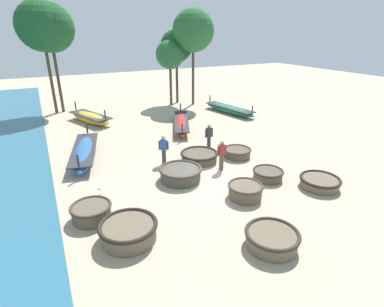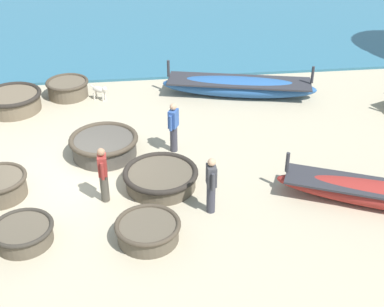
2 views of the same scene
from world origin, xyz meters
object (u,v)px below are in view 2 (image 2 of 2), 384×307
coracle_front_left (104,145)px  coracle_weathered (13,101)px  long_boat_green_hull (239,86)px  fisherman_crouching (174,126)px  coracle_upturned (68,88)px  coracle_beside_post (23,233)px  fisherman_standing_right (103,173)px  dog (100,90)px  coracle_center (161,177)px  fisherman_standing_left (211,184)px  coracle_nearest (148,230)px

coracle_front_left → coracle_weathered: bearing=-136.9°
long_boat_green_hull → fisherman_crouching: size_ratio=3.62×
coracle_upturned → coracle_beside_post: size_ratio=1.04×
coracle_beside_post → fisherman_standing_right: (-1.43, 1.87, 0.58)m
coracle_front_left → long_boat_green_hull: 5.98m
coracle_upturned → fisherman_crouching: bearing=38.8°
coracle_upturned → dog: (0.44, 1.17, 0.04)m
coracle_weathered → coracle_center: (5.21, 4.71, -0.07)m
coracle_upturned → fisherman_standing_left: 8.47m
fisherman_standing_right → long_boat_green_hull: bearing=141.7°
fisherman_crouching → dog: 4.50m
coracle_beside_post → dog: size_ratio=2.39×
coracle_front_left → long_boat_green_hull: (-3.63, 4.75, 0.01)m
coracle_front_left → coracle_nearest: 4.12m
fisherman_crouching → dog: (-3.85, -2.29, -0.46)m
coracle_beside_post → fisherman_standing_left: fisherman_standing_left is taller
coracle_front_left → long_boat_green_hull: size_ratio=0.36×
coracle_weathered → fisherman_standing_left: bearing=42.3°
fisherman_crouching → fisherman_standing_left: bearing=11.9°
coracle_beside_post → dog: 7.74m
coracle_front_left → dog: 3.86m
coracle_front_left → long_boat_green_hull: bearing=127.4°
dog → coracle_front_left: bearing=3.3°
coracle_upturned → coracle_center: size_ratio=0.75×
fisherman_standing_right → fisherman_crouching: bearing=139.0°
coracle_weathered → fisherman_standing_right: fisherman_standing_right is taller
coracle_nearest → fisherman_crouching: (-3.98, 0.97, 0.57)m
coracle_weathered → coracle_nearest: 8.51m
coracle_upturned → coracle_beside_post: 8.03m
coracle_nearest → coracle_center: 2.20m
coracle_weathered → fisherman_crouching: bearing=57.1°
fisherman_crouching → fisherman_standing_right: bearing=-41.0°
coracle_upturned → coracle_front_left: (4.30, 1.39, 0.01)m
fisherman_standing_right → fisherman_standing_left: 2.77m
fisherman_standing_left → dog: fisherman_standing_left is taller
fisherman_standing_right → coracle_center: bearing=107.8°
coracle_upturned → coracle_nearest: coracle_upturned is taller
coracle_nearest → dog: (-7.83, -1.32, 0.11)m
coracle_upturned → coracle_front_left: bearing=17.9°
coracle_weathered → coracle_upturned: coracle_weathered is taller
long_boat_green_hull → dog: (-0.23, -4.97, 0.02)m
coracle_upturned → coracle_beside_post: coracle_upturned is taller
coracle_beside_post → fisherman_standing_left: bearing=98.0°
long_boat_green_hull → fisherman_crouching: bearing=-36.6°
long_boat_green_hull → fisherman_standing_left: fisherman_standing_left is taller
coracle_beside_post → fisherman_standing_right: 2.42m
fisherman_standing_right → dog: (-6.15, -0.29, -0.46)m
coracle_nearest → long_boat_green_hull: size_ratio=0.28×
coracle_upturned → long_boat_green_hull: (0.67, 6.14, 0.03)m
dog → long_boat_green_hull: bearing=87.4°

